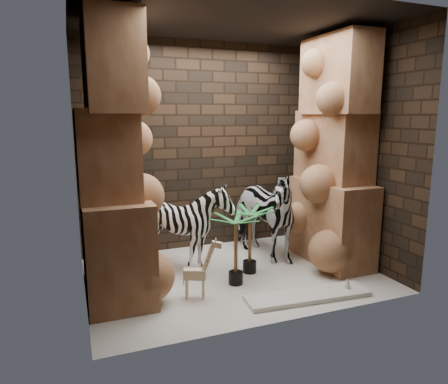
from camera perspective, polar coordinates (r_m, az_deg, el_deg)
name	(u,v)px	position (r m, az deg, el deg)	size (l,w,h in m)	color
floor	(233,275)	(5.14, 1.32, -11.60)	(3.50, 3.50, 0.00)	silver
ceiling	(234,20)	(4.87, 1.48, 23.12)	(3.50, 3.50, 0.00)	black
wall_back	(201,147)	(5.95, -3.23, 6.33)	(3.50, 3.50, 0.00)	#2F2014
wall_front	(287,167)	(3.66, 8.88, 3.48)	(3.50, 3.50, 0.00)	#2F2014
wall_left	(77,161)	(4.42, -20.12, 4.18)	(3.00, 3.00, 0.00)	#2F2014
wall_right	(355,150)	(5.68, 18.02, 5.62)	(3.00, 3.00, 0.00)	#2F2014
rock_pillar_left	(112,159)	(4.44, -15.60, 4.46)	(0.68, 1.30, 3.00)	tan
rock_pillar_right	(334,151)	(5.48, 15.32, 5.59)	(0.58, 1.25, 3.00)	tan
zebra_right	(259,206)	(5.58, 5.02, -1.93)	(0.67, 1.24, 1.47)	white
zebra_left	(187,231)	(5.16, -5.26, -5.50)	(0.92, 1.14, 1.03)	white
giraffe_toy	(195,268)	(4.42, -4.16, -10.61)	(0.36, 0.12, 0.70)	#FCE2B0
palm_front	(250,240)	(5.08, 3.68, -6.80)	(0.36, 0.36, 0.85)	#225830
palm_back	(236,250)	(4.74, 1.68, -8.14)	(0.36, 0.36, 0.85)	#225830
surfboard	(308,296)	(4.63, 11.78, -14.15)	(1.39, 0.34, 0.05)	white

